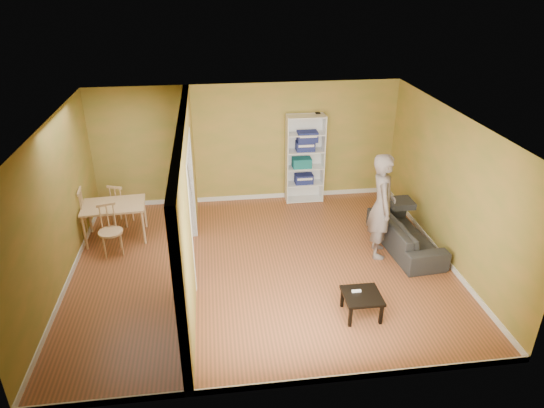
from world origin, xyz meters
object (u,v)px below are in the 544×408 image
(person, at_px, (383,197))
(bookshelf, at_px, (304,158))
(dining_table, at_px, (114,208))
(chair_left, at_px, (73,216))
(chair_far, at_px, (121,203))
(coffee_table, at_px, (362,298))
(sofa, at_px, (406,230))
(chair_near, at_px, (110,231))

(person, height_order, bookshelf, person)
(dining_table, distance_m, chair_left, 0.75)
(dining_table, bearing_deg, chair_far, 87.02)
(coffee_table, bearing_deg, person, 64.05)
(coffee_table, bearing_deg, dining_table, 144.31)
(bookshelf, xyz_separation_m, chair_far, (-3.85, -0.67, -0.52))
(sofa, xyz_separation_m, person, (-0.57, -0.13, 0.76))
(chair_left, bearing_deg, person, 72.53)
(coffee_table, relative_size, dining_table, 0.48)
(sofa, relative_size, coffee_table, 3.49)
(sofa, relative_size, chair_left, 1.83)
(person, relative_size, chair_near, 2.40)
(sofa, relative_size, person, 0.86)
(dining_table, bearing_deg, sofa, -11.19)
(chair_left, bearing_deg, chair_far, 122.60)
(coffee_table, height_order, chair_left, chair_left)
(bookshelf, relative_size, dining_table, 1.70)
(chair_near, xyz_separation_m, chair_far, (0.02, 1.16, -0.02))
(bookshelf, bearing_deg, chair_near, -154.67)
(bookshelf, bearing_deg, person, -69.65)
(chair_left, bearing_deg, chair_near, 48.23)
(coffee_table, bearing_deg, chair_near, 150.12)
(sofa, height_order, chair_far, chair_far)
(chair_far, bearing_deg, bookshelf, -149.66)
(dining_table, bearing_deg, chair_near, -89.09)
(dining_table, relative_size, chair_left, 1.08)
(person, relative_size, dining_table, 1.98)
(person, bearing_deg, coffee_table, 165.67)
(coffee_table, xyz_separation_m, chair_left, (-4.72, 2.83, 0.21))
(bookshelf, bearing_deg, sofa, -57.49)
(bookshelf, xyz_separation_m, chair_near, (-3.87, -1.83, -0.50))
(chair_near, bearing_deg, coffee_table, -45.63)
(coffee_table, height_order, dining_table, dining_table)
(person, bearing_deg, dining_table, 87.64)
(sofa, height_order, dining_table, sofa)
(sofa, xyz_separation_m, coffee_table, (-1.38, -1.80, -0.05))
(coffee_table, bearing_deg, chair_far, 138.91)
(chair_left, bearing_deg, bookshelf, 99.90)
(chair_left, xyz_separation_m, chair_near, (0.75, -0.55, -0.06))
(dining_table, bearing_deg, chair_left, -178.13)
(person, xyz_separation_m, bookshelf, (-0.91, 2.45, -0.16))
(bookshelf, relative_size, coffee_table, 3.51)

